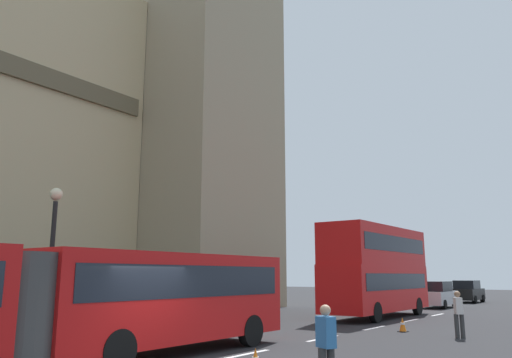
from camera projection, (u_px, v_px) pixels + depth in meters
name	position (u px, v px, depth m)	size (l,w,h in m)	color
lane_centre_marking	(246.00, 354.00, 14.40)	(39.00, 0.16, 0.01)	silver
articulated_bus	(9.00, 299.00, 11.08)	(18.13, 2.54, 2.90)	red
double_decker_bus	(377.00, 267.00, 27.53)	(9.46, 2.54, 4.90)	red
sedan_lead	(437.00, 295.00, 35.44)	(4.40, 1.86, 1.85)	#B7B7BC
sedan_trailing	(468.00, 292.00, 42.32)	(4.40, 1.86, 1.85)	black
traffic_cone_middle	(403.00, 325.00, 20.24)	(0.36, 0.36, 0.58)	black
street_lamp	(52.00, 252.00, 16.86)	(0.44, 0.44, 5.27)	black
pedestrian_near_cones	(326.00, 345.00, 9.79)	(0.40, 0.47, 1.69)	#333333
pedestrian_by_kerb	(459.00, 313.00, 18.32)	(0.47, 0.41, 1.69)	#333333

